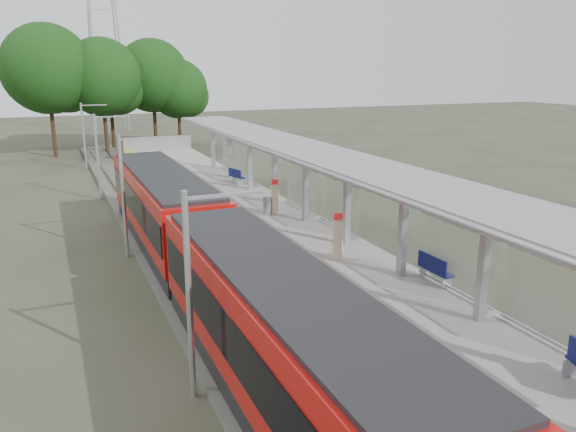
% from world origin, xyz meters
% --- Properties ---
extents(trackbed, '(3.00, 70.00, 0.24)m').
position_xyz_m(trackbed, '(-4.50, 20.00, 0.12)').
color(trackbed, '#59544C').
rests_on(trackbed, ground).
extents(platform, '(6.00, 50.00, 1.00)m').
position_xyz_m(platform, '(0.00, 20.00, 0.50)').
color(platform, gray).
rests_on(platform, ground).
extents(tactile_strip, '(0.60, 50.00, 0.02)m').
position_xyz_m(tactile_strip, '(-2.55, 20.00, 1.01)').
color(tactile_strip, yellow).
rests_on(tactile_strip, platform).
extents(end_fence, '(6.00, 0.10, 1.20)m').
position_xyz_m(end_fence, '(0.00, 44.95, 1.60)').
color(end_fence, '#9EA0A5').
rests_on(end_fence, platform).
extents(train, '(2.74, 27.60, 3.62)m').
position_xyz_m(train, '(-4.50, 12.39, 2.05)').
color(train, black).
rests_on(train, ground).
extents(canopy, '(3.27, 38.00, 3.66)m').
position_xyz_m(canopy, '(1.61, 16.19, 4.20)').
color(canopy, '#9EA0A5').
rests_on(canopy, platform).
extents(tree_cluster, '(19.48, 12.39, 12.09)m').
position_xyz_m(tree_cluster, '(-2.85, 52.99, 7.31)').
color(tree_cluster, '#382316').
rests_on(tree_cluster, ground).
extents(catenary_masts, '(2.08, 48.16, 5.40)m').
position_xyz_m(catenary_masts, '(-6.22, 19.00, 2.91)').
color(catenary_masts, '#9EA0A5').
rests_on(catenary_masts, ground).
extents(bench_mid, '(0.47, 1.46, 0.99)m').
position_xyz_m(bench_mid, '(2.61, 8.93, 1.52)').
color(bench_mid, '#101551').
rests_on(bench_mid, platform).
extents(bench_far, '(0.76, 1.43, 0.94)m').
position_xyz_m(bench_far, '(1.75, 27.87, 1.49)').
color(bench_far, '#101551').
rests_on(bench_far, platform).
extents(info_pillar_near, '(0.41, 0.41, 1.83)m').
position_xyz_m(info_pillar_near, '(0.76, 12.44, 1.79)').
color(info_pillar_near, '#C9B893').
rests_on(info_pillar_near, platform).
extents(info_pillar_far, '(0.40, 0.40, 1.77)m').
position_xyz_m(info_pillar_far, '(1.12, 19.77, 1.77)').
color(info_pillar_far, '#C9B893').
rests_on(info_pillar_far, platform).
extents(litter_bin, '(0.49, 0.49, 0.90)m').
position_xyz_m(litter_bin, '(0.73, 19.83, 1.45)').
color(litter_bin, '#9EA0A5').
rests_on(litter_bin, platform).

